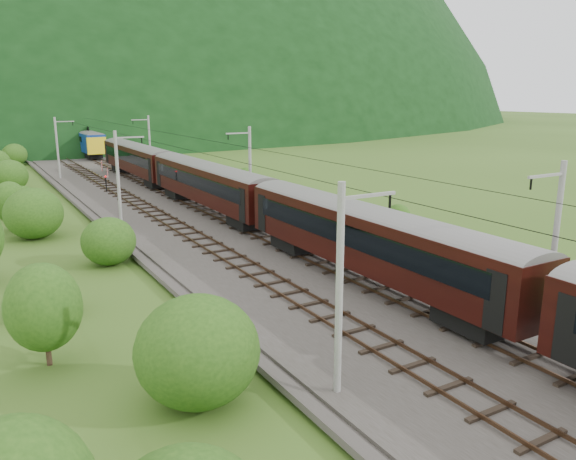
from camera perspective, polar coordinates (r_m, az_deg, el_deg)
ground at (r=26.03m, az=16.49°, el=-12.53°), size 600.00×600.00×0.00m
railbed at (r=32.97m, az=3.78°, el=-6.03°), size 14.00×220.00×0.30m
track_left at (r=31.68m, az=0.16°, el=-6.41°), size 2.40×220.00×0.27m
track_right at (r=34.23m, az=7.13°, el=-4.96°), size 2.40×220.00×0.27m
catenary_left at (r=49.44m, az=-16.81°, el=5.25°), size 2.54×192.28×8.00m
catenary_right at (r=53.60m, az=-3.95°, el=6.41°), size 2.54×192.28×8.00m
overhead_wires at (r=31.32m, az=3.98°, el=6.03°), size 4.83×198.00×0.03m
mountain_main at (r=276.42m, az=-27.11°, el=9.87°), size 504.00×360.00×244.00m
train at (r=42.32m, az=-1.75°, el=3.35°), size 3.12×150.07×5.43m
hazard_post_near at (r=79.31m, az=-17.86°, el=5.55°), size 0.14×0.14×1.28m
hazard_post_far at (r=86.25m, az=-18.39°, el=6.21°), size 0.17×0.17×1.57m
signal at (r=67.71m, az=-18.01°, el=4.63°), size 0.21×0.21×1.86m
vegetation_left at (r=32.56m, az=-23.41°, el=-3.55°), size 13.58×148.26×6.40m
vegetation_right at (r=43.53m, az=16.14°, el=-0.60°), size 4.32×91.32×2.03m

